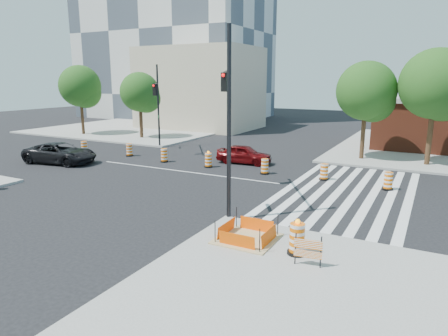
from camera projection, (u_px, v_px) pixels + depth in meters
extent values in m
plane|color=black|center=(183.00, 171.00, 27.23)|extent=(120.00, 120.00, 0.00)
cube|color=gray|center=(144.00, 128.00, 50.99)|extent=(22.00, 22.00, 0.15)
cube|color=silver|center=(293.00, 185.00, 23.64)|extent=(0.45, 13.50, 0.01)
cube|color=silver|center=(307.00, 187.00, 23.22)|extent=(0.45, 13.50, 0.01)
cube|color=silver|center=(323.00, 189.00, 22.81)|extent=(0.45, 13.50, 0.01)
cube|color=silver|center=(339.00, 191.00, 22.40)|extent=(0.45, 13.50, 0.01)
cube|color=silver|center=(355.00, 193.00, 21.98)|extent=(0.45, 13.50, 0.01)
cube|color=silver|center=(372.00, 195.00, 21.57)|extent=(0.45, 13.50, 0.01)
cube|color=silver|center=(390.00, 198.00, 21.15)|extent=(0.45, 13.50, 0.01)
cube|color=silver|center=(409.00, 200.00, 20.74)|extent=(0.45, 13.50, 0.01)
cube|color=silver|center=(183.00, 171.00, 27.23)|extent=(14.00, 0.12, 0.01)
cube|color=tan|center=(247.00, 239.00, 15.30)|extent=(2.20, 2.20, 0.05)
cube|color=#EE5304|center=(237.00, 241.00, 14.48)|extent=(1.44, 0.02, 0.55)
cube|color=#EE5304|center=(257.00, 225.00, 16.02)|extent=(1.44, 0.02, 0.55)
cube|color=#EE5304|center=(226.00, 228.00, 15.66)|extent=(0.02, 1.44, 0.55)
cube|color=#EE5304|center=(269.00, 237.00, 14.84)|extent=(0.02, 1.44, 0.55)
cylinder|color=black|center=(215.00, 232.00, 14.85)|extent=(0.04, 0.04, 0.90)
cylinder|color=black|center=(260.00, 241.00, 14.02)|extent=(0.04, 0.04, 0.90)
cylinder|color=black|center=(237.00, 217.00, 16.40)|extent=(0.04, 0.04, 0.90)
cylinder|color=black|center=(278.00, 225.00, 15.57)|extent=(0.04, 0.04, 0.90)
cube|color=#BAAA8E|center=(200.00, 88.00, 50.59)|extent=(14.00, 10.00, 10.00)
imported|color=#510709|center=(244.00, 154.00, 29.64)|extent=(4.22, 1.98, 1.40)
imported|color=black|center=(60.00, 153.00, 29.75)|extent=(5.82, 3.38, 1.52)
cylinder|color=black|center=(229.00, 125.00, 16.97)|extent=(0.18, 0.18, 8.21)
cylinder|color=black|center=(226.00, 72.00, 19.48)|extent=(3.19, 5.39, 0.12)
cube|color=black|center=(225.00, 82.00, 21.69)|extent=(0.33, 0.29, 1.03)
sphere|color=#FF0C0C|center=(223.00, 75.00, 21.46)|extent=(0.18, 0.18, 0.18)
cube|color=#0C591E|center=(228.00, 145.00, 18.19)|extent=(0.65, 1.09, 0.26)
cylinder|color=black|center=(158.00, 106.00, 36.15)|extent=(0.16, 0.16, 7.28)
cylinder|color=black|center=(156.00, 84.00, 33.07)|extent=(3.21, 4.54, 0.11)
cube|color=black|center=(155.00, 90.00, 31.32)|extent=(0.29, 0.25, 0.91)
sphere|color=#FF0C0C|center=(153.00, 86.00, 31.09)|extent=(0.16, 0.16, 0.16)
cube|color=#0C591E|center=(158.00, 117.00, 35.47)|extent=(0.65, 0.92, 0.23)
cylinder|color=black|center=(296.00, 253.00, 14.01)|extent=(0.66, 0.66, 0.11)
cylinder|color=#EC6404|center=(297.00, 238.00, 13.89)|extent=(0.53, 0.53, 1.04)
sphere|color=#FF990C|center=(298.00, 221.00, 13.75)|extent=(0.18, 0.18, 0.18)
cube|color=#EC6404|center=(308.00, 244.00, 12.97)|extent=(0.92, 0.18, 0.30)
cube|color=#EC6404|center=(308.00, 254.00, 13.05)|extent=(0.92, 0.18, 0.24)
cylinder|color=black|center=(295.00, 249.00, 13.16)|extent=(0.04, 0.04, 1.08)
cylinder|color=black|center=(321.00, 252.00, 12.89)|extent=(0.04, 0.04, 1.08)
cylinder|color=#382314|center=(82.00, 114.00, 44.28)|extent=(0.32, 0.32, 4.81)
sphere|color=#234814|center=(80.00, 86.00, 43.63)|extent=(4.51, 4.51, 4.51)
sphere|color=#234814|center=(86.00, 93.00, 43.82)|extent=(3.30, 3.30, 3.30)
sphere|color=#234814|center=(76.00, 90.00, 43.74)|extent=(3.00, 3.00, 3.00)
cylinder|color=#382314|center=(141.00, 118.00, 41.68)|extent=(0.36, 0.36, 4.31)
sphere|color=#234814|center=(140.00, 92.00, 41.09)|extent=(4.04, 4.04, 4.04)
sphere|color=#234814|center=(146.00, 99.00, 41.27)|extent=(2.96, 2.96, 2.96)
sphere|color=#234814|center=(135.00, 96.00, 41.19)|extent=(2.70, 2.70, 2.70)
cylinder|color=#382314|center=(363.00, 130.00, 30.50)|extent=(0.33, 0.33, 4.71)
sphere|color=#234814|center=(366.00, 91.00, 29.85)|extent=(4.41, 4.41, 4.41)
sphere|color=#234814|center=(373.00, 101.00, 30.04)|extent=(3.24, 3.24, 3.24)
sphere|color=#234814|center=(360.00, 97.00, 29.96)|extent=(2.94, 2.94, 2.94)
cylinder|color=#382314|center=(430.00, 131.00, 28.22)|extent=(0.36, 0.36, 5.19)
sphere|color=#234814|center=(436.00, 84.00, 27.52)|extent=(4.87, 4.87, 4.87)
sphere|color=#234814|center=(443.00, 96.00, 27.72)|extent=(3.57, 3.57, 3.57)
sphere|color=#234814|center=(428.00, 91.00, 27.64)|extent=(3.25, 3.25, 3.25)
cylinder|color=black|center=(85.00, 153.00, 33.84)|extent=(0.60, 0.60, 0.10)
cylinder|color=#EC6404|center=(84.00, 147.00, 33.73)|extent=(0.48, 0.48, 0.95)
cylinder|color=black|center=(130.00, 155.00, 32.62)|extent=(0.60, 0.60, 0.10)
cylinder|color=#EC6404|center=(129.00, 149.00, 32.52)|extent=(0.48, 0.48, 0.95)
cylinder|color=black|center=(164.00, 161.00, 30.28)|extent=(0.60, 0.60, 0.10)
cylinder|color=#EC6404|center=(164.00, 155.00, 30.17)|extent=(0.48, 0.48, 0.95)
cylinder|color=black|center=(208.00, 167.00, 28.48)|extent=(0.60, 0.60, 0.10)
cylinder|color=#EC6404|center=(208.00, 160.00, 28.37)|extent=(0.48, 0.48, 0.95)
sphere|color=#FF990C|center=(208.00, 152.00, 28.25)|extent=(0.16, 0.16, 0.16)
cylinder|color=black|center=(265.00, 173.00, 26.47)|extent=(0.60, 0.60, 0.10)
cylinder|color=#EC6404|center=(265.00, 166.00, 26.36)|extent=(0.48, 0.48, 0.95)
cylinder|color=black|center=(324.00, 179.00, 24.91)|extent=(0.60, 0.60, 0.10)
cylinder|color=#EC6404|center=(324.00, 171.00, 24.80)|extent=(0.48, 0.48, 0.95)
cylinder|color=black|center=(387.00, 189.00, 22.67)|extent=(0.60, 0.60, 0.10)
cylinder|color=#EC6404|center=(388.00, 180.00, 22.57)|extent=(0.48, 0.48, 0.95)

